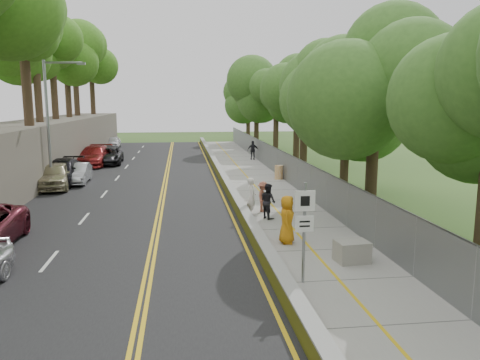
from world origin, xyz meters
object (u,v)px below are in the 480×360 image
signpost (304,222)px  construction_barrel (279,172)px  concrete_block (352,251)px  streetlight (51,116)px  painter_0 (287,219)px  person_far (253,150)px

signpost → construction_barrel: (3.25, 19.02, -1.42)m
construction_barrel → concrete_block: construction_barrel is taller
streetlight → construction_barrel: bearing=7.7°
painter_0 → person_far: (2.75, 26.42, -0.04)m
construction_barrel → person_far: 11.43m
concrete_block → painter_0: size_ratio=0.58×
streetlight → painter_0: (11.91, -13.00, -3.65)m
streetlight → concrete_block: 21.02m
painter_0 → construction_barrel: bearing=5.9°
concrete_block → signpost: bearing=-143.1°
construction_barrel → person_far: size_ratio=0.54×
painter_0 → person_far: bearing=10.7°
painter_0 → person_far: painter_0 is taller
signpost → concrete_block: size_ratio=2.82×
painter_0 → streetlight: bearing=59.1°
signpost → person_far: signpost is taller
concrete_block → streetlight: bearing=131.6°
construction_barrel → streetlight: bearing=-172.3°
construction_barrel → person_far: bearing=90.5°
construction_barrel → person_far: person_far is taller
signpost → person_far: 30.62m
concrete_block → painter_0: painter_0 is taller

